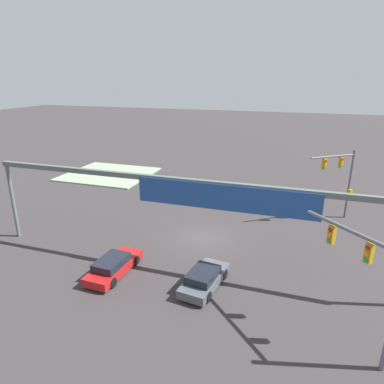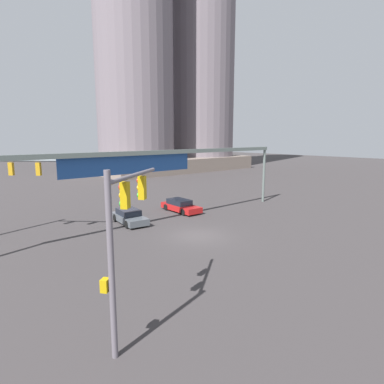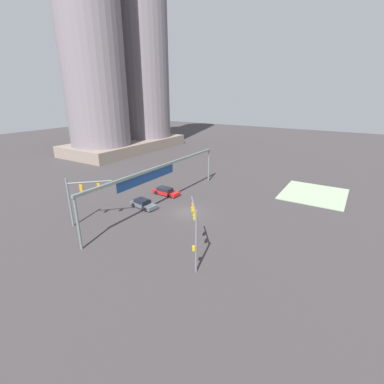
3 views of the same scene
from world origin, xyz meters
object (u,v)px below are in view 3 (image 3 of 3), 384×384
Objects in this scene: sedan_car_approaching at (143,204)px; traffic_signal_opposite_side at (79,194)px; traffic_signal_near_corner at (195,226)px; sedan_car_waiting_far at (166,191)px.

traffic_signal_opposite_side is at bearing -100.11° from sedan_car_approaching.
traffic_signal_near_corner is 20.92m from sedan_car_waiting_far.
traffic_signal_near_corner is 16.85m from sedan_car_approaching.
traffic_signal_opposite_side is 9.63m from sedan_car_approaching.
sedan_car_waiting_far is (14.60, -2.27, -3.66)m from traffic_signal_opposite_side.
traffic_signal_opposite_side is at bearing 52.96° from traffic_signal_near_corner.
traffic_signal_near_corner reaches higher than sedan_car_waiting_far.
traffic_signal_near_corner is 16.81m from traffic_signal_opposite_side.
traffic_signal_opposite_side is at bearing -96.22° from sedan_car_waiting_far.
traffic_signal_opposite_side is (-0.03, 16.81, -0.06)m from traffic_signal_near_corner.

